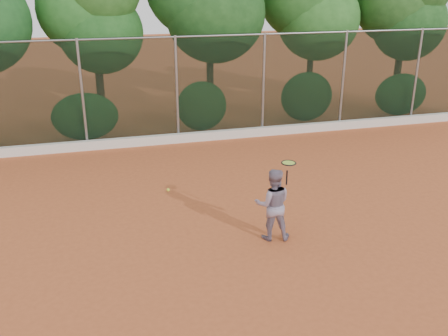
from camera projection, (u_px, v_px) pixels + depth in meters
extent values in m
plane|color=#BD582C|center=(236.00, 239.00, 10.69)|extent=(80.00, 80.00, 0.00)
cube|color=silver|center=(179.00, 138.00, 16.78)|extent=(24.00, 0.20, 0.30)
imported|color=gray|center=(273.00, 204.00, 10.44)|extent=(0.89, 0.76, 1.58)
cube|color=black|center=(177.00, 90.00, 16.36)|extent=(24.00, 0.01, 3.50)
cylinder|color=gray|center=(175.00, 37.00, 15.74)|extent=(24.00, 0.06, 0.06)
cylinder|color=gray|center=(82.00, 95.00, 15.64)|extent=(0.09, 0.09, 3.50)
cylinder|color=gray|center=(177.00, 90.00, 16.36)|extent=(0.09, 0.09, 3.50)
cylinder|color=gray|center=(263.00, 85.00, 17.08)|extent=(0.09, 0.09, 3.50)
cylinder|color=gray|center=(343.00, 81.00, 17.80)|extent=(0.09, 0.09, 3.50)
cylinder|color=gray|center=(416.00, 77.00, 18.52)|extent=(0.09, 0.09, 3.50)
cylinder|color=#43281A|center=(101.00, 95.00, 18.05)|extent=(0.28, 0.28, 2.40)
ellipsoid|color=#1D501B|center=(101.00, 33.00, 17.21)|extent=(2.90, 2.40, 2.80)
ellipsoid|color=#226021|center=(84.00, 9.00, 17.07)|extent=(3.20, 2.70, 3.10)
cylinder|color=#3F2B18|center=(210.00, 83.00, 18.64)|extent=(0.26, 0.26, 3.00)
ellipsoid|color=#2A6225|center=(216.00, 13.00, 17.69)|extent=(3.60, 3.00, 3.50)
cylinder|color=#3E2818|center=(309.00, 80.00, 19.86)|extent=(0.24, 0.24, 2.70)
ellipsoid|color=#265F20|center=(319.00, 19.00, 18.96)|extent=(3.20, 2.70, 3.10)
cylinder|color=#432E19|center=(396.00, 80.00, 20.42)|extent=(0.28, 0.28, 2.50)
ellipsoid|color=#2A6325|center=(409.00, 23.00, 19.57)|extent=(3.00, 2.50, 2.90)
ellipsoid|color=#326928|center=(396.00, 2.00, 19.43)|extent=(3.30, 2.80, 3.20)
ellipsoid|color=#2E6B28|center=(85.00, 117.00, 16.68)|extent=(2.20, 1.16, 1.60)
ellipsoid|color=#346B29|center=(202.00, 106.00, 17.61)|extent=(1.80, 1.04, 1.76)
ellipsoid|color=#2C5E24|center=(307.00, 97.00, 18.54)|extent=(2.00, 1.10, 1.84)
ellipsoid|color=#2A6626|center=(401.00, 94.00, 19.55)|extent=(2.16, 1.12, 1.64)
cylinder|color=black|center=(287.00, 178.00, 10.35)|extent=(0.04, 0.04, 0.32)
torus|color=black|center=(289.00, 163.00, 10.17)|extent=(0.34, 0.34, 0.03)
cylinder|color=#ADCE3C|center=(289.00, 163.00, 10.17)|extent=(0.29, 0.29, 0.01)
sphere|color=#BDD22F|center=(168.00, 190.00, 9.92)|extent=(0.07, 0.07, 0.07)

